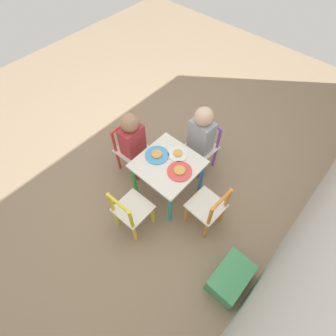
# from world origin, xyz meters

# --- Properties ---
(ground_plane) EXTENTS (6.00, 6.00, 0.00)m
(ground_plane) POSITION_xyz_m (0.00, 0.00, 0.00)
(ground_plane) COLOR #8C755B
(kids_table) EXTENTS (0.49, 0.49, 0.43)m
(kids_table) POSITION_xyz_m (0.00, 0.00, 0.35)
(kids_table) COLOR silver
(kids_table) RESTS_ON ground_plane
(chair_purple) EXTENTS (0.28, 0.28, 0.52)m
(chair_purple) POSITION_xyz_m (-0.45, 0.03, 0.25)
(chair_purple) COLOR silver
(chair_purple) RESTS_ON ground_plane
(chair_red) EXTENTS (0.27, 0.27, 0.52)m
(chair_red) POSITION_xyz_m (0.01, -0.45, 0.25)
(chair_red) COLOR silver
(chair_red) RESTS_ON ground_plane
(chair_orange) EXTENTS (0.27, 0.27, 0.52)m
(chair_orange) POSITION_xyz_m (0.02, 0.45, 0.25)
(chair_orange) COLOR silver
(chair_orange) RESTS_ON ground_plane
(chair_yellow) EXTENTS (0.27, 0.27, 0.52)m
(chair_yellow) POSITION_xyz_m (0.45, 0.01, 0.25)
(chair_yellow) COLOR silver
(chair_yellow) RESTS_ON ground_plane
(child_left) EXTENTS (0.22, 0.21, 0.75)m
(child_left) POSITION_xyz_m (-0.39, 0.02, 0.44)
(child_left) COLOR #7A6B5B
(child_left) RESTS_ON ground_plane
(child_front) EXTENTS (0.20, 0.22, 0.71)m
(child_front) POSITION_xyz_m (0.01, -0.39, 0.42)
(child_front) COLOR #7A6B5B
(child_front) RESTS_ON ground_plane
(plate_left) EXTENTS (0.17, 0.17, 0.03)m
(plate_left) POSITION_xyz_m (-0.12, 0.00, 0.44)
(plate_left) COLOR white
(plate_left) RESTS_ON kids_table
(plate_front) EXTENTS (0.20, 0.20, 0.03)m
(plate_front) POSITION_xyz_m (-0.00, -0.12, 0.44)
(plate_front) COLOR #4C9EE0
(plate_front) RESTS_ON kids_table
(plate_back) EXTENTS (0.20, 0.20, 0.03)m
(plate_back) POSITION_xyz_m (0.00, 0.12, 0.44)
(plate_back) COLOR #E54C47
(plate_back) RESTS_ON kids_table
(storage_bin) EXTENTS (0.34, 0.22, 0.18)m
(storage_bin) POSITION_xyz_m (0.29, 0.88, 0.09)
(storage_bin) COLOR #3D8E56
(storage_bin) RESTS_ON ground_plane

